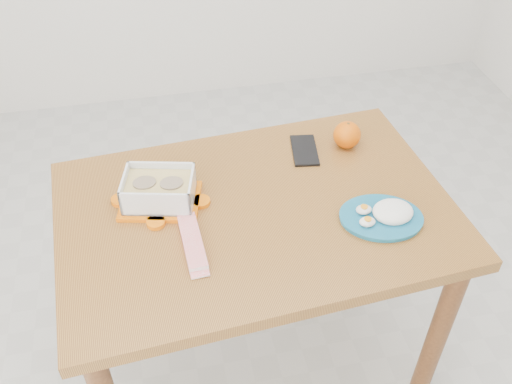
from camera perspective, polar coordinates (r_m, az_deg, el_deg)
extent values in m
plane|color=#B7B7B2|center=(2.22, 1.42, -13.79)|extent=(3.50, 3.50, 0.00)
cube|color=olive|center=(1.59, 0.00, -2.15)|extent=(1.13, 0.80, 0.04)
cylinder|color=brown|center=(1.86, 17.60, -13.75)|extent=(0.06, 0.06, 0.71)
cylinder|color=brown|center=(2.04, -15.63, -6.65)|extent=(0.06, 0.06, 0.71)
cylinder|color=brown|center=(2.19, 9.96, -1.50)|extent=(0.06, 0.06, 0.71)
cube|color=orange|center=(1.61, -9.51, -0.88)|extent=(0.25, 0.21, 0.01)
cube|color=silver|center=(1.58, -9.70, 0.34)|extent=(0.22, 0.18, 0.08)
cube|color=tan|center=(1.58, -9.67, 0.14)|extent=(0.20, 0.16, 0.05)
cylinder|color=#8A755A|center=(1.58, -11.06, 0.67)|extent=(0.08, 0.08, 0.02)
cylinder|color=#8A755A|center=(1.57, -8.42, 0.63)|extent=(0.08, 0.08, 0.02)
sphere|color=#E34D04|center=(1.79, 9.09, 5.67)|extent=(0.08, 0.08, 0.08)
cylinder|color=#186487|center=(1.57, 12.38, -2.55)|extent=(0.27, 0.27, 0.01)
ellipsoid|color=silver|center=(1.56, 13.59, -1.66)|extent=(0.13, 0.12, 0.05)
ellipsoid|color=silver|center=(1.56, 10.72, -1.74)|extent=(0.05, 0.04, 0.02)
ellipsoid|color=silver|center=(1.53, 11.07, -2.95)|extent=(0.05, 0.04, 0.02)
cube|color=red|center=(1.48, -6.40, -4.94)|extent=(0.06, 0.20, 0.02)
cube|color=black|center=(1.77, 4.88, 4.18)|extent=(0.10, 0.16, 0.01)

